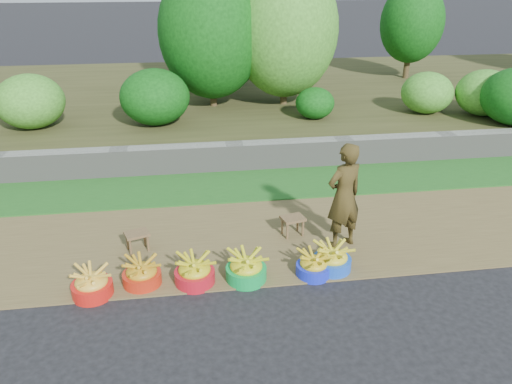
{
  "coord_description": "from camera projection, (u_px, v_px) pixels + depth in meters",
  "views": [
    {
      "loc": [
        -0.91,
        -5.19,
        3.7
      ],
      "look_at": [
        0.03,
        1.3,
        0.75
      ],
      "focal_mm": 35.0,
      "sensor_mm": 36.0,
      "label": 1
    }
  ],
  "objects": [
    {
      "name": "grass_verge",
      "position": [
        239.0,
        185.0,
        9.25
      ],
      "size": [
        80.0,
        1.5,
        0.04
      ],
      "primitive_type": "cube",
      "color": "#215E1E",
      "rests_on": "ground"
    },
    {
      "name": "earth_bank",
      "position": [
        217.0,
        99.0,
        14.34
      ],
      "size": [
        80.0,
        10.0,
        0.5
      ],
      "primitive_type": "cube",
      "color": "#3C3C1C",
      "rests_on": "ground"
    },
    {
      "name": "basin_e",
      "position": [
        314.0,
        265.0,
        6.52
      ],
      "size": [
        0.46,
        0.46,
        0.34
      ],
      "color": "#1728DB",
      "rests_on": "ground"
    },
    {
      "name": "basin_a",
      "position": [
        92.0,
        284.0,
        6.11
      ],
      "size": [
        0.5,
        0.5,
        0.37
      ],
      "color": "red",
      "rests_on": "ground"
    },
    {
      "name": "stool_left",
      "position": [
        137.0,
        236.0,
        7.02
      ],
      "size": [
        0.39,
        0.34,
        0.29
      ],
      "rotation": [
        0.0,
        0.0,
        0.32
      ],
      "color": "brown",
      "rests_on": "dirt_shoulder"
    },
    {
      "name": "stool_right",
      "position": [
        293.0,
        221.0,
        7.44
      ],
      "size": [
        0.39,
        0.33,
        0.3
      ],
      "rotation": [
        0.0,
        0.0,
        0.23
      ],
      "color": "brown",
      "rests_on": "dirt_shoulder"
    },
    {
      "name": "ground_plane",
      "position": [
        269.0,
        288.0,
        6.32
      ],
      "size": [
        120.0,
        120.0,
        0.0
      ],
      "primitive_type": "plane",
      "color": "black",
      "rests_on": "ground"
    },
    {
      "name": "vegetation",
      "position": [
        207.0,
        24.0,
        12.08
      ],
      "size": [
        33.02,
        7.67,
        4.45
      ],
      "color": "#40321C",
      "rests_on": "earth_bank"
    },
    {
      "name": "basin_d",
      "position": [
        246.0,
        268.0,
        6.41
      ],
      "size": [
        0.53,
        0.53,
        0.39
      ],
      "color": "#09973D",
      "rests_on": "ground"
    },
    {
      "name": "vendor_woman",
      "position": [
        344.0,
        196.0,
        6.95
      ],
      "size": [
        0.66,
        0.55,
        1.55
      ],
      "primitive_type": "imported",
      "rotation": [
        0.0,
        0.0,
        3.51
      ],
      "color": "black",
      "rests_on": "dirt_shoulder"
    },
    {
      "name": "basin_c",
      "position": [
        195.0,
        272.0,
        6.34
      ],
      "size": [
        0.52,
        0.52,
        0.38
      ],
      "color": "#B41220",
      "rests_on": "ground"
    },
    {
      "name": "retaining_wall",
      "position": [
        234.0,
        157.0,
        9.91
      ],
      "size": [
        80.0,
        0.35,
        0.55
      ],
      "primitive_type": "cube",
      "color": "gray",
      "rests_on": "ground"
    },
    {
      "name": "basin_f",
      "position": [
        332.0,
        259.0,
        6.62
      ],
      "size": [
        0.51,
        0.51,
        0.38
      ],
      "color": "blue",
      "rests_on": "ground"
    },
    {
      "name": "basin_b",
      "position": [
        142.0,
        274.0,
        6.32
      ],
      "size": [
        0.49,
        0.49,
        0.37
      ],
      "color": "#B82510",
      "rests_on": "ground"
    },
    {
      "name": "dirt_shoulder",
      "position": [
        255.0,
        239.0,
        7.45
      ],
      "size": [
        80.0,
        2.5,
        0.02
      ],
      "primitive_type": "cube",
      "color": "brown",
      "rests_on": "ground"
    }
  ]
}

